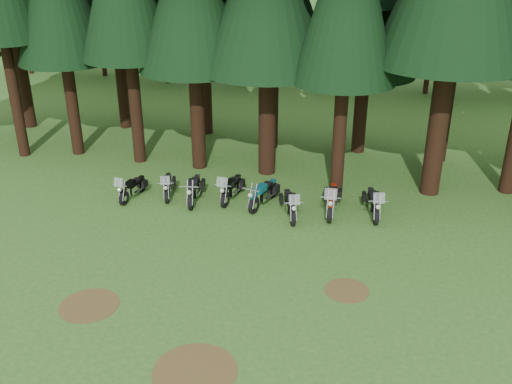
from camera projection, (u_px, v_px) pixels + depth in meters
ground at (205, 282)px, 18.29m from camera, size 120.00×120.00×0.00m
decid_2 at (166, 14)px, 40.33m from camera, size 6.72×6.53×8.40m
decid_3 at (246, 23)px, 39.67m from camera, size 6.12×5.95×7.65m
decid_4 at (338, 25)px, 39.53m from camera, size 5.93×5.76×7.41m
decid_5 at (443, 0)px, 36.86m from camera, size 8.45×8.21×10.56m
dirt_patch_0 at (89, 305)px, 17.12m from camera, size 1.80×1.80×0.01m
dirt_patch_1 at (347, 290)px, 17.83m from camera, size 1.40×1.40×0.01m
dirt_patch_2 at (195, 371)px, 14.54m from camera, size 2.20×2.20×0.01m
motorcycle_0 at (133, 189)px, 23.87m from camera, size 0.51×2.08×1.30m
motorcycle_1 at (168, 186)px, 24.09m from camera, size 0.87×2.07×1.32m
motorcycle_2 at (194, 190)px, 23.61m from camera, size 0.50×2.32×0.95m
motorcycle_3 at (231, 189)px, 23.73m from camera, size 0.51×2.29×1.44m
motorcycle_4 at (263, 194)px, 23.23m from camera, size 0.75×2.30×0.95m
motorcycle_5 at (290, 205)px, 22.31m from camera, size 0.95×2.23×1.42m
motorcycle_6 at (332, 201)px, 22.57m from camera, size 0.47×2.50×1.57m
motorcycle_7 at (373, 204)px, 22.40m from camera, size 0.69×2.33×1.46m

